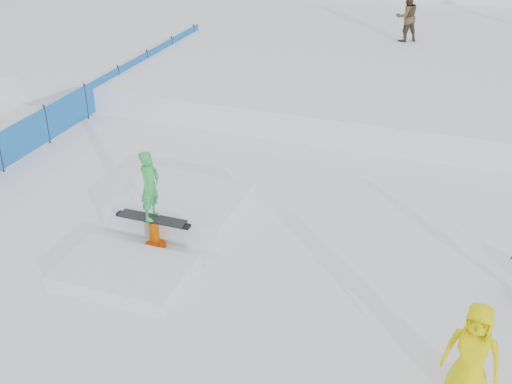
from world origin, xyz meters
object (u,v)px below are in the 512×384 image
(spectator_yellow, at_px, (473,354))
(jib_rail_feature, at_px, (167,220))
(safety_fence, at_px, (86,101))
(walker_olive, at_px, (407,17))

(spectator_yellow, distance_m, jib_rail_feature, 6.74)
(spectator_yellow, height_order, jib_rail_feature, jib_rail_feature)
(safety_fence, height_order, spectator_yellow, spectator_yellow)
(safety_fence, xyz_separation_m, spectator_yellow, (11.35, -7.64, 0.28))
(spectator_yellow, bearing_deg, jib_rail_feature, 164.87)
(walker_olive, height_order, jib_rail_feature, walker_olive)
(spectator_yellow, relative_size, jib_rail_feature, 0.38)
(safety_fence, bearing_deg, jib_rail_feature, -43.99)
(safety_fence, height_order, walker_olive, walker_olive)
(safety_fence, height_order, jib_rail_feature, jib_rail_feature)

